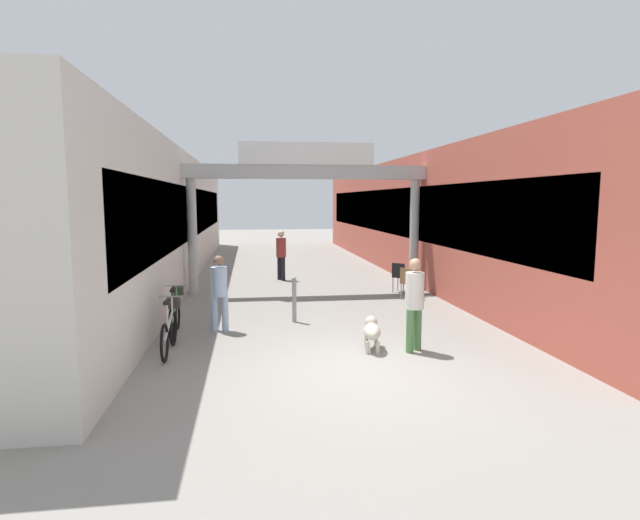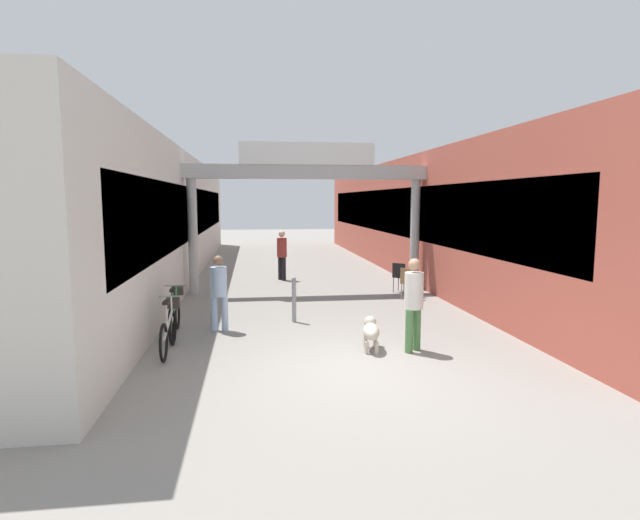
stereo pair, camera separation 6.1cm
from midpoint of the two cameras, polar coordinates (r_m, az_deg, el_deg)
ground_plane at (r=8.32m, az=4.26°, el=-12.45°), size 80.00×80.00×0.00m
storefront_left at (r=19.01m, az=-18.19°, el=4.60°), size 3.00×26.00×4.24m
storefront_right at (r=19.87m, az=12.18°, el=4.87°), size 3.00×26.00×4.24m
arcade_sign_gateway at (r=14.92m, az=-1.37°, el=8.45°), size 7.40×0.47×4.42m
pedestrian_with_dog at (r=9.20m, az=10.85°, el=-4.35°), size 0.48×0.48×1.71m
pedestrian_companion at (r=10.68m, az=-11.32°, el=-3.19°), size 0.44×0.44×1.61m
pedestrian_carrying_crate at (r=17.23m, az=-4.28°, el=0.95°), size 0.46×0.46×1.72m
dog_on_leash at (r=9.33m, az=6.04°, el=-8.01°), size 0.42×0.81×0.58m
bicycle_silver_nearest at (r=9.56m, az=-16.67°, el=-7.44°), size 0.46×1.69×0.98m
bicycle_green_second at (r=10.77m, az=-16.10°, el=-5.83°), size 0.46×1.69×0.98m
bollard_post_metal at (r=11.32m, az=-2.83°, el=-4.48°), size 0.10×0.10×1.04m
cafe_chair_wood_nearer at (r=14.02m, az=10.22°, el=-2.34°), size 0.56×0.56×0.89m
cafe_chair_black_farther at (r=15.11m, az=9.26°, el=-1.66°), size 0.56×0.56×0.89m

